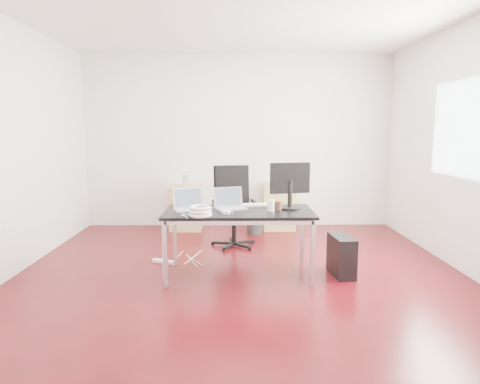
{
  "coord_description": "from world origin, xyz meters",
  "views": [
    {
      "loc": [
        -0.08,
        -4.55,
        1.61
      ],
      "look_at": [
        0.0,
        0.55,
        0.85
      ],
      "focal_mm": 32.0,
      "sensor_mm": 36.0,
      "label": 1
    }
  ],
  "objects_px": {
    "filing_cabinet_right": "(279,207)",
    "office_chair": "(233,202)",
    "pc_tower": "(341,256)",
    "desk": "(239,215)",
    "filing_cabinet_left": "(186,208)"
  },
  "relations": [
    {
      "from": "filing_cabinet_left",
      "to": "filing_cabinet_right",
      "type": "xyz_separation_m",
      "value": [
        1.49,
        0.0,
        0.0
      ]
    },
    {
      "from": "office_chair",
      "to": "desk",
      "type": "bearing_deg",
      "value": -95.47
    },
    {
      "from": "filing_cabinet_left",
      "to": "office_chair",
      "type": "bearing_deg",
      "value": -52.0
    },
    {
      "from": "filing_cabinet_left",
      "to": "desk",
      "type": "bearing_deg",
      "value": -69.8
    },
    {
      "from": "filing_cabinet_right",
      "to": "pc_tower",
      "type": "xyz_separation_m",
      "value": [
        0.46,
        -2.24,
        -0.13
      ]
    },
    {
      "from": "desk",
      "to": "filing_cabinet_right",
      "type": "xyz_separation_m",
      "value": [
        0.67,
        2.23,
        -0.33
      ]
    },
    {
      "from": "desk",
      "to": "filing_cabinet_right",
      "type": "height_order",
      "value": "desk"
    },
    {
      "from": "filing_cabinet_right",
      "to": "office_chair",
      "type": "bearing_deg",
      "value": -127.15
    },
    {
      "from": "office_chair",
      "to": "pc_tower",
      "type": "relative_size",
      "value": 2.4
    },
    {
      "from": "desk",
      "to": "pc_tower",
      "type": "distance_m",
      "value": 1.22
    },
    {
      "from": "desk",
      "to": "office_chair",
      "type": "distance_m",
      "value": 1.26
    },
    {
      "from": "pc_tower",
      "to": "filing_cabinet_left",
      "type": "bearing_deg",
      "value": 125.68
    },
    {
      "from": "office_chair",
      "to": "filing_cabinet_left",
      "type": "height_order",
      "value": "office_chair"
    },
    {
      "from": "office_chair",
      "to": "filing_cabinet_left",
      "type": "xyz_separation_m",
      "value": [
        -0.76,
        0.97,
        -0.26
      ]
    },
    {
      "from": "office_chair",
      "to": "pc_tower",
      "type": "distance_m",
      "value": 1.79
    }
  ]
}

